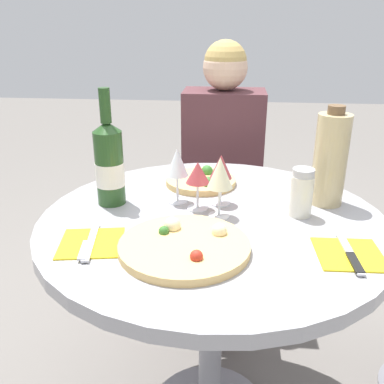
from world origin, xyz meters
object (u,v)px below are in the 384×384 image
(chair_behind_diner, at_px, (222,203))
(dining_table, at_px, (212,253))
(wine_bottle, at_px, (109,163))
(pizza_large, at_px, (185,245))
(seated_diner, at_px, (221,199))
(tall_carafe, at_px, (330,159))

(chair_behind_diner, bearing_deg, dining_table, 89.45)
(wine_bottle, bearing_deg, chair_behind_diner, 66.40)
(dining_table, height_order, pizza_large, pizza_large)
(seated_diner, height_order, pizza_large, seated_diner)
(dining_table, distance_m, seated_diner, 0.65)
(pizza_large, relative_size, wine_bottle, 0.93)
(chair_behind_diner, bearing_deg, wine_bottle, 66.40)
(seated_diner, relative_size, pizza_large, 3.78)
(dining_table, height_order, seated_diner, seated_diner)
(dining_table, xyz_separation_m, tall_carafe, (0.33, 0.13, 0.25))
(dining_table, bearing_deg, tall_carafe, 21.79)
(wine_bottle, bearing_deg, dining_table, -13.01)
(tall_carafe, bearing_deg, seated_diner, 122.09)
(dining_table, distance_m, tall_carafe, 0.43)
(chair_behind_diner, distance_m, pizza_large, 1.02)
(pizza_large, bearing_deg, tall_carafe, 39.52)
(wine_bottle, height_order, tall_carafe, wine_bottle)
(chair_behind_diner, relative_size, pizza_large, 2.91)
(seated_diner, relative_size, tall_carafe, 4.09)
(chair_behind_diner, distance_m, seated_diner, 0.16)
(chair_behind_diner, relative_size, wine_bottle, 2.71)
(seated_diner, relative_size, wine_bottle, 3.51)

